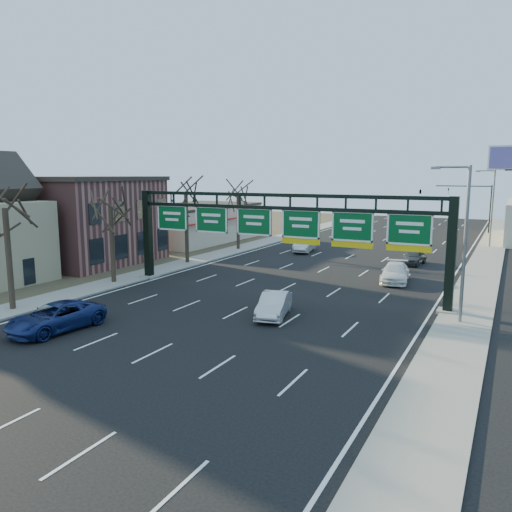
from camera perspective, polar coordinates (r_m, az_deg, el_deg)
The scene contains 20 objects.
ground at distance 29.56m, azimuth -4.28°, elevation -7.41°, with size 160.00×160.00×0.00m, color black.
sidewalk_left at distance 52.74m, azimuth -4.71°, elevation 0.08°, with size 3.00×120.00×0.12m, color gray.
sidewalk_right at distance 44.90m, azimuth 24.20°, elevation -2.34°, with size 3.00×120.00×0.12m, color gray.
dirt_strip_left at distance 60.06m, azimuth -14.62°, elevation 0.91°, with size 21.00×120.00×0.06m, color #473D2B.
lane_markings at distance 47.28m, azimuth 8.55°, elevation -1.13°, with size 21.60×120.00×0.01m, color white.
sign_gantry at distance 35.50m, azimuth 2.65°, elevation 3.06°, with size 24.60×1.20×7.20m.
brick_block at distance 50.75m, azimuth -18.66°, elevation 3.93°, with size 10.40×12.40×8.30m.
cream_strip at distance 64.64m, azimuth -7.03°, elevation 3.81°, with size 10.90×18.40×4.70m.
tree_near at distance 34.25m, azimuth -26.90°, elevation 6.63°, with size 3.60×3.60×8.86m.
tree_gantry at distance 40.19m, azimuth -16.37°, elevation 6.98°, with size 3.60×3.60×8.48m.
tree_mid at distance 47.91m, azimuth -8.05°, elevation 8.46°, with size 3.60×3.60×9.24m.
tree_far at distance 56.36m, azimuth -2.09°, elevation 8.29°, with size 3.60×3.60×8.86m.
streetlight_near at distance 30.34m, azimuth 22.58°, elevation 2.14°, with size 2.15×0.22×9.00m.
streetlight_far at distance 64.18m, azimuth 25.30°, elevation 5.38°, with size 2.15×0.22×9.00m.
traffic_signal_mast at distance 79.64m, azimuth 20.88°, elevation 6.56°, with size 10.16×0.54×7.00m.
car_blue_suv at distance 29.65m, azimuth -21.93°, elevation -6.50°, with size 2.51×5.45×1.52m, color navy.
car_silver_sedan at distance 30.21m, azimuth 2.08°, elevation -5.60°, with size 1.52×4.37×1.44m, color silver.
car_white_wagon at distance 41.36m, azimuth 15.61°, elevation -1.85°, with size 2.05×5.05×1.47m, color white.
car_grey_far at distance 49.83m, azimuth 17.58°, elevation -0.13°, with size 1.64×4.07×1.39m, color #3C3E41.
car_silver_distant at distance 55.51m, azimuth 5.60°, elevation 1.31°, with size 1.69×4.84×1.60m, color silver.
Camera 1 is at (14.95, -24.04, 8.50)m, focal length 35.00 mm.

